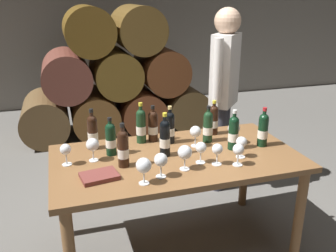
{
  "coord_description": "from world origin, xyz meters",
  "views": [
    {
      "loc": [
        -0.73,
        -2.18,
        1.81
      ],
      "look_at": [
        0.0,
        0.2,
        0.91
      ],
      "focal_mm": 38.93,
      "sensor_mm": 36.0,
      "label": 1
    }
  ],
  "objects_px": {
    "wine_bottle_3": "(214,120)",
    "wine_glass_2": "(195,132)",
    "dining_table": "(176,167)",
    "wine_bottle_10": "(141,126)",
    "wine_glass_10": "(234,129)",
    "tasting_notebook": "(99,176)",
    "wine_bottle_8": "(165,138)",
    "wine_glass_3": "(201,148)",
    "wine_glass_4": "(161,160)",
    "wine_glass_1": "(93,145)",
    "wine_bottle_9": "(123,148)",
    "wine_glass_7": "(144,166)",
    "wine_bottle_7": "(263,129)",
    "wine_bottle_0": "(153,126)",
    "wine_glass_9": "(238,150)",
    "wine_bottle_2": "(208,126)",
    "sommelier_presenting": "(224,85)",
    "wine_bottle_5": "(233,132)",
    "wine_bottle_1": "(170,127)",
    "wine_glass_6": "(185,153)",
    "wine_bottle_4": "(93,132)",
    "wine_bottle_6": "(111,139)",
    "wine_glass_0": "(66,150)",
    "wine_glass_8": "(241,143)"
  },
  "relations": [
    {
      "from": "wine_bottle_3",
      "to": "wine_glass_2",
      "type": "height_order",
      "value": "wine_bottle_3"
    },
    {
      "from": "dining_table",
      "to": "wine_bottle_10",
      "type": "xyz_separation_m",
      "value": [
        -0.18,
        0.31,
        0.22
      ]
    },
    {
      "from": "wine_glass_10",
      "to": "tasting_notebook",
      "type": "height_order",
      "value": "wine_glass_10"
    },
    {
      "from": "wine_bottle_8",
      "to": "wine_glass_3",
      "type": "distance_m",
      "value": 0.27
    },
    {
      "from": "wine_glass_4",
      "to": "wine_glass_1",
      "type": "bearing_deg",
      "value": 136.01
    },
    {
      "from": "wine_bottle_9",
      "to": "wine_glass_7",
      "type": "relative_size",
      "value": 1.8
    },
    {
      "from": "wine_glass_7",
      "to": "wine_bottle_8",
      "type": "bearing_deg",
      "value": 56.17
    },
    {
      "from": "wine_bottle_10",
      "to": "tasting_notebook",
      "type": "height_order",
      "value": "wine_bottle_10"
    },
    {
      "from": "wine_bottle_7",
      "to": "wine_glass_10",
      "type": "relative_size",
      "value": 1.79
    },
    {
      "from": "wine_bottle_0",
      "to": "wine_glass_2",
      "type": "height_order",
      "value": "wine_bottle_0"
    },
    {
      "from": "wine_glass_9",
      "to": "wine_glass_7",
      "type": "bearing_deg",
      "value": -174.57
    },
    {
      "from": "wine_bottle_0",
      "to": "tasting_notebook",
      "type": "height_order",
      "value": "wine_bottle_0"
    },
    {
      "from": "wine_bottle_2",
      "to": "wine_bottle_8",
      "type": "bearing_deg",
      "value": -158.42
    },
    {
      "from": "sommelier_presenting",
      "to": "wine_bottle_5",
      "type": "bearing_deg",
      "value": -110.18
    },
    {
      "from": "wine_bottle_1",
      "to": "wine_glass_6",
      "type": "height_order",
      "value": "wine_bottle_1"
    },
    {
      "from": "wine_glass_6",
      "to": "wine_glass_9",
      "type": "height_order",
      "value": "wine_glass_6"
    },
    {
      "from": "wine_glass_10",
      "to": "wine_glass_6",
      "type": "bearing_deg",
      "value": -148.74
    },
    {
      "from": "wine_glass_3",
      "to": "wine_glass_10",
      "type": "relative_size",
      "value": 0.9
    },
    {
      "from": "dining_table",
      "to": "wine_bottle_4",
      "type": "distance_m",
      "value": 0.65
    },
    {
      "from": "wine_bottle_6",
      "to": "wine_glass_4",
      "type": "relative_size",
      "value": 1.73
    },
    {
      "from": "wine_bottle_4",
      "to": "wine_glass_10",
      "type": "bearing_deg",
      "value": -11.95
    },
    {
      "from": "wine_bottle_7",
      "to": "wine_bottle_5",
      "type": "bearing_deg",
      "value": 177.89
    },
    {
      "from": "wine_bottle_8",
      "to": "wine_glass_0",
      "type": "bearing_deg",
      "value": 175.84
    },
    {
      "from": "wine_glass_3",
      "to": "wine_glass_8",
      "type": "relative_size",
      "value": 0.98
    },
    {
      "from": "wine_bottle_3",
      "to": "tasting_notebook",
      "type": "relative_size",
      "value": 1.26
    },
    {
      "from": "wine_bottle_0",
      "to": "wine_glass_0",
      "type": "height_order",
      "value": "wine_bottle_0"
    },
    {
      "from": "wine_bottle_4",
      "to": "wine_bottle_9",
      "type": "distance_m",
      "value": 0.38
    },
    {
      "from": "wine_bottle_9",
      "to": "wine_glass_4",
      "type": "distance_m",
      "value": 0.29
    },
    {
      "from": "wine_bottle_7",
      "to": "wine_bottle_8",
      "type": "relative_size",
      "value": 0.94
    },
    {
      "from": "wine_bottle_7",
      "to": "wine_glass_2",
      "type": "relative_size",
      "value": 1.87
    },
    {
      "from": "wine_bottle_2",
      "to": "wine_bottle_6",
      "type": "bearing_deg",
      "value": -178.09
    },
    {
      "from": "dining_table",
      "to": "wine_glass_8",
      "type": "bearing_deg",
      "value": -20.19
    },
    {
      "from": "wine_bottle_9",
      "to": "wine_bottle_10",
      "type": "height_order",
      "value": "wine_bottle_10"
    },
    {
      "from": "wine_bottle_2",
      "to": "wine_bottle_9",
      "type": "height_order",
      "value": "wine_bottle_9"
    },
    {
      "from": "wine_bottle_0",
      "to": "wine_glass_6",
      "type": "height_order",
      "value": "wine_bottle_0"
    },
    {
      "from": "wine_glass_0",
      "to": "wine_glass_10",
      "type": "height_order",
      "value": "wine_glass_10"
    },
    {
      "from": "wine_glass_8",
      "to": "wine_glass_6",
      "type": "bearing_deg",
      "value": -171.85
    },
    {
      "from": "wine_glass_1",
      "to": "wine_glass_9",
      "type": "distance_m",
      "value": 0.96
    },
    {
      "from": "wine_glass_6",
      "to": "wine_bottle_7",
      "type": "bearing_deg",
      "value": 16.46
    },
    {
      "from": "wine_bottle_4",
      "to": "tasting_notebook",
      "type": "bearing_deg",
      "value": -92.15
    },
    {
      "from": "wine_glass_0",
      "to": "dining_table",
      "type": "bearing_deg",
      "value": -5.96
    },
    {
      "from": "wine_bottle_0",
      "to": "wine_bottle_10",
      "type": "bearing_deg",
      "value": -178.75
    },
    {
      "from": "wine_bottle_9",
      "to": "wine_bottle_0",
      "type": "bearing_deg",
      "value": 51.25
    },
    {
      "from": "dining_table",
      "to": "wine_bottle_0",
      "type": "height_order",
      "value": "wine_bottle_0"
    },
    {
      "from": "wine_glass_3",
      "to": "wine_glass_2",
      "type": "bearing_deg",
      "value": 76.07
    },
    {
      "from": "wine_bottle_6",
      "to": "wine_bottle_7",
      "type": "height_order",
      "value": "wine_bottle_7"
    },
    {
      "from": "dining_table",
      "to": "wine_bottle_1",
      "type": "distance_m",
      "value": 0.32
    },
    {
      "from": "wine_glass_6",
      "to": "wine_glass_10",
      "type": "relative_size",
      "value": 1.0
    },
    {
      "from": "wine_glass_2",
      "to": "wine_glass_10",
      "type": "relative_size",
      "value": 0.96
    },
    {
      "from": "wine_bottle_3",
      "to": "wine_glass_7",
      "type": "distance_m",
      "value": 0.96
    }
  ]
}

